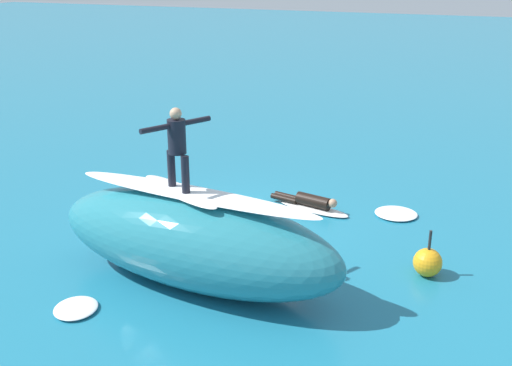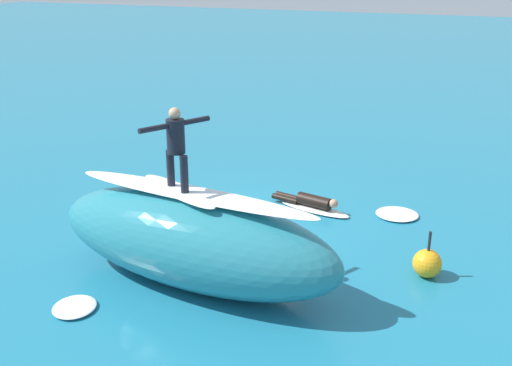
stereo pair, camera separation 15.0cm
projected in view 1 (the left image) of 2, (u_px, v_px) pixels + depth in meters
The scene contains 11 objects.
ground_plane at pixel (239, 225), 14.48m from camera, with size 120.00×120.00×0.00m, color teal.
wave_crest at pixel (195, 240), 11.58m from camera, with size 6.03×2.04×1.82m, color teal.
wave_foam_lip at pixel (193, 194), 11.25m from camera, with size 5.13×0.71×0.08m, color white.
surfboard_riding at pixel (179, 191), 11.38m from camera, with size 2.28×0.50×0.08m, color silver.
surfer_riding at pixel (177, 143), 11.06m from camera, with size 0.79×1.33×1.54m.
surfboard_paddling at pixel (313, 208), 15.30m from camera, with size 1.93×0.54×0.09m, color silver.
surfer_paddling at pixel (308, 200), 15.31m from camera, with size 1.81×0.67×0.33m.
buoy_marker at pixel (428, 262), 12.07m from camera, with size 0.57×0.57×0.97m.
foam_patch_near at pixel (131, 260), 12.60m from camera, with size 0.72×0.57×0.16m, color white.
foam_patch_mid at pixel (76, 308), 10.94m from camera, with size 0.83×0.77×0.10m, color white.
foam_patch_far at pixel (396, 213), 15.00m from camera, with size 1.03×0.97×0.09m, color white.
Camera 1 is at (-5.16, 12.21, 5.93)m, focal length 43.01 mm.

